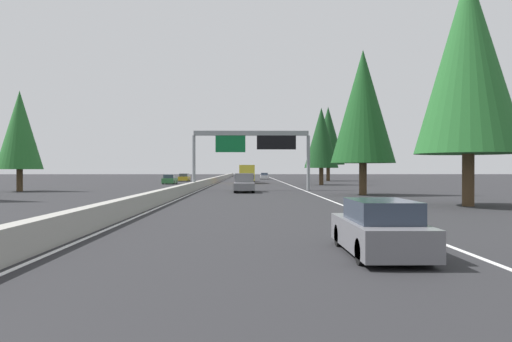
# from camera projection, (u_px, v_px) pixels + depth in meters

# --- Properties ---
(ground_plane) EXTENTS (320.00, 320.00, 0.00)m
(ground_plane) POSITION_uv_depth(u_px,v_px,m) (206.00, 187.00, 63.33)
(ground_plane) COLOR #262628
(median_barrier) EXTENTS (180.00, 0.56, 0.90)m
(median_barrier) POSITION_uv_depth(u_px,v_px,m) (215.00, 180.00, 83.32)
(median_barrier) COLOR #9E9B93
(median_barrier) RESTS_ON ground
(shoulder_stripe_right) EXTENTS (160.00, 0.16, 0.01)m
(shoulder_stripe_right) POSITION_uv_depth(u_px,v_px,m) (288.00, 184.00, 73.50)
(shoulder_stripe_right) COLOR silver
(shoulder_stripe_right) RESTS_ON ground
(shoulder_stripe_median) EXTENTS (160.00, 0.16, 0.01)m
(shoulder_stripe_median) POSITION_uv_depth(u_px,v_px,m) (213.00, 184.00, 73.34)
(shoulder_stripe_median) COLOR silver
(shoulder_stripe_median) RESTS_ON ground
(sign_gantry_overhead) EXTENTS (0.50, 12.68, 6.40)m
(sign_gantry_overhead) POSITION_uv_depth(u_px,v_px,m) (253.00, 143.00, 51.92)
(sign_gantry_overhead) COLOR gray
(sign_gantry_overhead) RESTS_ON ground
(sedan_distant_b) EXTENTS (4.40, 1.80, 1.47)m
(sedan_distant_b) POSITION_uv_depth(u_px,v_px,m) (380.00, 229.00, 12.84)
(sedan_distant_b) COLOR slate
(sedan_distant_b) RESTS_ON ground
(pickup_far_left) EXTENTS (5.60, 2.00, 1.86)m
(pickup_far_left) POSITION_uv_depth(u_px,v_px,m) (244.00, 183.00, 48.36)
(pickup_far_left) COLOR slate
(pickup_far_left) RESTS_ON ground
(box_truck_mid_right) EXTENTS (8.50, 2.40, 2.95)m
(box_truck_mid_right) POSITION_uv_depth(u_px,v_px,m) (247.00, 173.00, 78.77)
(box_truck_mid_right) COLOR gold
(box_truck_mid_right) RESTS_ON ground
(sedan_near_center) EXTENTS (4.40, 1.80, 1.47)m
(sedan_near_center) POSITION_uv_depth(u_px,v_px,m) (264.00, 176.00, 110.93)
(sedan_near_center) COLOR silver
(sedan_near_center) RESTS_ON ground
(minivan_far_center) EXTENTS (5.00, 1.95, 1.69)m
(minivan_far_center) POSITION_uv_depth(u_px,v_px,m) (248.00, 176.00, 90.63)
(minivan_far_center) COLOR black
(minivan_far_center) RESTS_ON ground
(oncoming_near) EXTENTS (4.40, 1.80, 1.47)m
(oncoming_near) POSITION_uv_depth(u_px,v_px,m) (170.00, 180.00, 74.49)
(oncoming_near) COLOR #2D6B38
(oncoming_near) RESTS_ON ground
(oncoming_far) EXTENTS (4.40, 1.80, 1.47)m
(oncoming_far) POSITION_uv_depth(u_px,v_px,m) (184.00, 178.00, 91.40)
(oncoming_far) COLOR #AD931E
(oncoming_far) RESTS_ON ground
(conifer_right_foreground) EXTENTS (6.46, 6.46, 14.69)m
(conifer_right_foreground) POSITION_uv_depth(u_px,v_px,m) (468.00, 61.00, 29.75)
(conifer_right_foreground) COLOR #4C3823
(conifer_right_foreground) RESTS_ON ground
(conifer_right_near) EXTENTS (5.67, 5.67, 12.88)m
(conifer_right_near) POSITION_uv_depth(u_px,v_px,m) (363.00, 107.00, 42.80)
(conifer_right_near) COLOR #4C3823
(conifer_right_near) RESTS_ON ground
(conifer_right_mid) EXTENTS (4.96, 4.96, 11.27)m
(conifer_right_mid) POSITION_uv_depth(u_px,v_px,m) (321.00, 138.00, 70.41)
(conifer_right_mid) COLOR #4C3823
(conifer_right_mid) RESTS_ON ground
(conifer_right_far) EXTENTS (6.38, 6.38, 14.51)m
(conifer_right_far) POSITION_uv_depth(u_px,v_px,m) (328.00, 136.00, 94.58)
(conifer_right_far) COLOR #4C3823
(conifer_right_far) RESTS_ON ground
(conifer_left_near) EXTENTS (4.56, 4.56, 10.37)m
(conifer_left_near) POSITION_uv_depth(u_px,v_px,m) (20.00, 130.00, 49.63)
(conifer_left_near) COLOR #4C3823
(conifer_left_near) RESTS_ON ground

